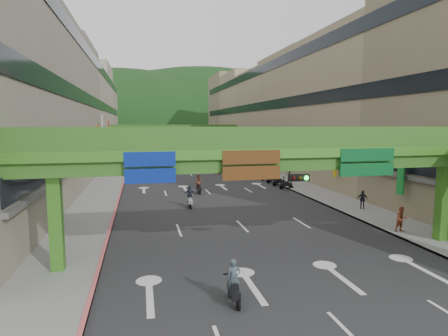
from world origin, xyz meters
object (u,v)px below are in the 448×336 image
scooter_rider_near (234,284)px  car_silver (159,172)px  overpass_near (293,163)px  pedestrian_red (401,221)px  scooter_rider_mid (199,184)px  car_yellow (216,168)px

scooter_rider_near → car_silver: size_ratio=0.41×
overpass_near → pedestrian_red: overpass_near is taller
scooter_rider_mid → pedestrian_red: bearing=-57.6°
scooter_rider_mid → scooter_rider_near: bearing=-95.4°
overpass_near → scooter_rider_mid: (-2.01, 19.75, -4.16)m
pedestrian_red → scooter_rider_mid: bearing=125.7°
scooter_rider_near → pedestrian_red: bearing=28.0°
scooter_rider_mid → pedestrian_red: size_ratio=1.21×
car_silver → car_yellow: bearing=24.4°
scooter_rider_near → scooter_rider_mid: scooter_rider_mid is taller
scooter_rider_near → car_yellow: size_ratio=0.46×
overpass_near → scooter_rider_near: (-4.31, -4.38, -4.36)m
scooter_rider_mid → car_yellow: scooter_rider_mid is taller
overpass_near → car_silver: size_ratio=6.17×
scooter_rider_mid → car_silver: size_ratio=0.45×
scooter_rider_near → car_silver: scooter_rider_near is taller
scooter_rider_near → scooter_rider_mid: 24.24m
car_silver → scooter_rider_mid: bearing=-75.5°
pedestrian_red → scooter_rider_near: bearing=-148.7°
pedestrian_red → overpass_near: bearing=-160.3°
car_silver → scooter_rider_near: bearing=-89.0°
car_yellow → overpass_near: bearing=-104.3°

